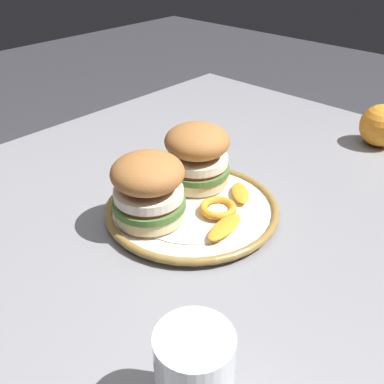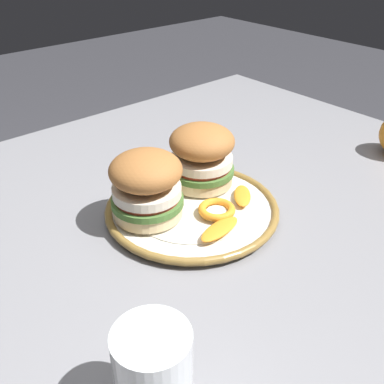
{
  "view_description": "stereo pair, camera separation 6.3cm",
  "coord_description": "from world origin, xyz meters",
  "px_view_note": "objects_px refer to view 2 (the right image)",
  "views": [
    {
      "loc": [
        -0.38,
        -0.37,
        1.13
      ],
      "look_at": [
        0.04,
        0.02,
        0.78
      ],
      "focal_mm": 41.88,
      "sensor_mm": 36.0,
      "label": 1
    },
    {
      "loc": [
        -0.33,
        -0.42,
        1.13
      ],
      "look_at": [
        0.04,
        0.02,
        0.78
      ],
      "focal_mm": 41.88,
      "sensor_mm": 36.0,
      "label": 2
    }
  ],
  "objects_px": {
    "dining_table": "(180,279)",
    "dinner_plate": "(192,209)",
    "sandwich_half_right": "(202,155)",
    "drinking_glass": "(154,380)",
    "sandwich_half_left": "(146,185)"
  },
  "relations": [
    {
      "from": "dinner_plate",
      "to": "sandwich_half_right",
      "type": "xyz_separation_m",
      "value": [
        0.06,
        0.04,
        0.06
      ]
    },
    {
      "from": "dinner_plate",
      "to": "drinking_glass",
      "type": "height_order",
      "value": "drinking_glass"
    },
    {
      "from": "dining_table",
      "to": "sandwich_half_right",
      "type": "bearing_deg",
      "value": 31.16
    },
    {
      "from": "dinner_plate",
      "to": "sandwich_half_left",
      "type": "distance_m",
      "value": 0.09
    },
    {
      "from": "dining_table",
      "to": "dinner_plate",
      "type": "relative_size",
      "value": 4.55
    },
    {
      "from": "sandwich_half_right",
      "to": "drinking_glass",
      "type": "distance_m",
      "value": 0.4
    },
    {
      "from": "sandwich_half_left",
      "to": "sandwich_half_right",
      "type": "xyz_separation_m",
      "value": [
        0.12,
        0.02,
        0.0
      ]
    },
    {
      "from": "dining_table",
      "to": "drinking_glass",
      "type": "height_order",
      "value": "drinking_glass"
    },
    {
      "from": "sandwich_half_right",
      "to": "drinking_glass",
      "type": "xyz_separation_m",
      "value": [
        -0.29,
        -0.26,
        -0.02
      ]
    },
    {
      "from": "dining_table",
      "to": "sandwich_half_left",
      "type": "xyz_separation_m",
      "value": [
        -0.02,
        0.04,
        0.17
      ]
    },
    {
      "from": "dining_table",
      "to": "dinner_plate",
      "type": "xyz_separation_m",
      "value": [
        0.04,
        0.02,
        0.11
      ]
    },
    {
      "from": "sandwich_half_left",
      "to": "drinking_glass",
      "type": "distance_m",
      "value": 0.3
    },
    {
      "from": "dinner_plate",
      "to": "sandwich_half_right",
      "type": "relative_size",
      "value": 2.35
    },
    {
      "from": "dinner_plate",
      "to": "sandwich_half_right",
      "type": "height_order",
      "value": "sandwich_half_right"
    },
    {
      "from": "dinner_plate",
      "to": "sandwich_half_left",
      "type": "height_order",
      "value": "sandwich_half_left"
    }
  ]
}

